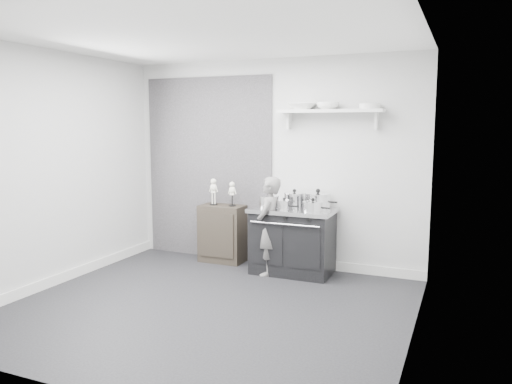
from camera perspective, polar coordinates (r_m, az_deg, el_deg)
ground at (r=5.27m, az=-5.50°, el=-12.95°), size 4.00×4.00×0.00m
room_shell at (r=5.11m, az=-5.82°, el=5.23°), size 4.02×3.62×2.71m
wall_shelf at (r=6.20m, az=8.46°, el=9.03°), size 1.30×0.26×0.24m
stove at (r=6.29m, az=4.22°, el=-5.54°), size 1.03×0.64×0.83m
side_cabinet at (r=6.82m, az=-3.85°, el=-4.74°), size 0.60×0.35×0.78m
child at (r=6.17m, az=1.48°, el=-3.92°), size 0.30×0.45×1.23m
pot_front_left at (r=6.19m, az=1.51°, el=-1.12°), size 0.33×0.25×0.20m
pot_back_left at (r=6.34m, az=4.41°, el=-0.84°), size 0.35×0.27×0.22m
pot_back_right at (r=6.22m, az=7.09°, el=-0.97°), size 0.41×0.32×0.24m
pot_front_right at (r=5.97m, az=6.51°, el=-1.66°), size 0.34×0.25×0.17m
pot_front_center at (r=6.06m, az=3.21°, el=-1.48°), size 0.25×0.16×0.15m
skeleton_full at (r=6.77m, az=-4.87°, el=0.26°), size 0.12×0.07×0.41m
skeleton_torso at (r=6.65m, az=-2.74°, el=-0.01°), size 0.11×0.07×0.38m
bowl_large at (r=6.30m, az=5.33°, el=9.71°), size 0.32×0.32×0.08m
bowl_small at (r=6.21m, az=8.18°, el=9.72°), size 0.27×0.27×0.08m
plate_stack at (r=6.09m, az=12.87°, el=9.53°), size 0.25×0.25×0.06m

